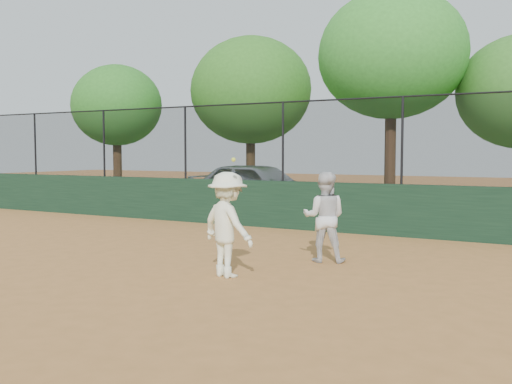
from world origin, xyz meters
The scene contains 10 objects.
ground centered at (0.00, 0.00, 0.00)m, with size 80.00×80.00×0.00m, color #AF7138.
back_wall centered at (0.00, 6.00, 0.60)m, with size 26.00×0.20×1.20m, color #16321F.
grass_strip centered at (0.00, 12.00, 0.00)m, with size 36.00×12.00×0.01m, color #334F18.
parked_car centered at (-2.62, 8.62, 0.82)m, with size 1.94×4.81×1.64m, color #B2B9BD.
player_second centered at (2.08, 2.38, 0.79)m, with size 0.77×0.60×1.58m, color silver.
player_main centered at (1.22, 0.52, 0.81)m, with size 1.19×0.92×1.85m.
fence_assembly centered at (-0.03, 6.00, 2.24)m, with size 26.00×0.06×2.00m.
tree_0 centered at (-10.45, 10.92, 3.82)m, with size 3.81×3.46×5.49m.
tree_1 centered at (-4.91, 12.24, 4.27)m, with size 4.72×4.29×6.32m.
tree_2 centered at (0.75, 11.39, 5.04)m, with size 4.79×4.35×7.13m.
Camera 1 is at (5.78, -6.95, 1.93)m, focal length 40.00 mm.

